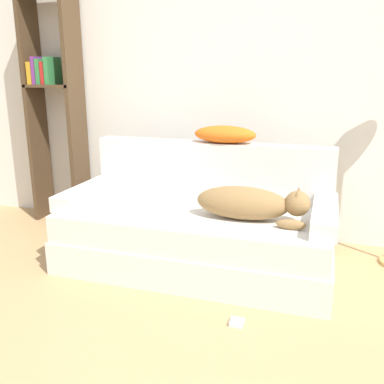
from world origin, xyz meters
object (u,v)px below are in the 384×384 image
at_px(dog, 250,203).
at_px(throw_pillow, 225,134).
at_px(bookshelf, 53,99).
at_px(couch, 196,238).
at_px(power_adapter, 237,322).
at_px(laptop, 155,209).

xyz_separation_m(dog, throw_pillow, (-0.28, 0.46, 0.36)).
bearing_deg(bookshelf, throw_pillow, -8.04).
relative_size(couch, bookshelf, 0.94).
distance_m(couch, power_adapter, 0.78).
relative_size(dog, bookshelf, 0.37).
relative_size(throw_pillow, power_adapter, 6.26).
bearing_deg(bookshelf, couch, -21.95).
distance_m(couch, laptop, 0.35).
bearing_deg(throw_pillow, power_adapter, -72.08).
distance_m(couch, dog, 0.50).
relative_size(throw_pillow, bookshelf, 0.24).
xyz_separation_m(laptop, power_adapter, (0.68, -0.52, -0.40)).
relative_size(couch, dog, 2.55).
xyz_separation_m(couch, power_adapter, (0.42, -0.63, -0.19)).
bearing_deg(power_adapter, laptop, 142.42).
distance_m(laptop, throw_pillow, 0.75).
bearing_deg(laptop, power_adapter, -43.47).
xyz_separation_m(couch, laptop, (-0.26, -0.10, 0.22)).
distance_m(dog, bookshelf, 2.05).
distance_m(laptop, bookshelf, 1.55).
relative_size(couch, laptop, 5.14).
xyz_separation_m(dog, power_adapter, (0.05, -0.54, -0.50)).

